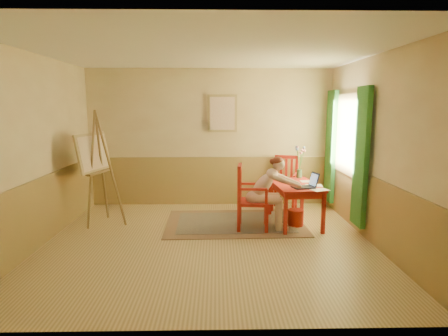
{
  "coord_description": "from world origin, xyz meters",
  "views": [
    {
      "loc": [
        0.13,
        -5.36,
        2.03
      ],
      "look_at": [
        0.25,
        0.55,
        1.05
      ],
      "focal_mm": 29.53,
      "sensor_mm": 36.0,
      "label": 1
    }
  ],
  "objects_px": {
    "chair_left": "(250,197)",
    "chair_back": "(285,183)",
    "table": "(295,189)",
    "laptop": "(307,185)",
    "figure": "(268,190)",
    "easel": "(95,157)"
  },
  "relations": [
    {
      "from": "chair_left",
      "to": "chair_back",
      "type": "distance_m",
      "value": 1.49
    },
    {
      "from": "table",
      "to": "laptop",
      "type": "bearing_deg",
      "value": -69.29
    },
    {
      "from": "table",
      "to": "chair_back",
      "type": "xyz_separation_m",
      "value": [
        0.0,
        0.98,
        -0.1
      ]
    },
    {
      "from": "table",
      "to": "chair_left",
      "type": "xyz_separation_m",
      "value": [
        -0.81,
        -0.26,
        -0.08
      ]
    },
    {
      "from": "chair_back",
      "to": "laptop",
      "type": "relative_size",
      "value": 2.36
    },
    {
      "from": "table",
      "to": "chair_left",
      "type": "relative_size",
      "value": 1.15
    },
    {
      "from": "figure",
      "to": "easel",
      "type": "bearing_deg",
      "value": 172.01
    },
    {
      "from": "chair_back",
      "to": "table",
      "type": "bearing_deg",
      "value": -90.26
    },
    {
      "from": "figure",
      "to": "table",
      "type": "bearing_deg",
      "value": 30.02
    },
    {
      "from": "figure",
      "to": "laptop",
      "type": "relative_size",
      "value": 2.74
    },
    {
      "from": "chair_left",
      "to": "chair_back",
      "type": "bearing_deg",
      "value": 56.58
    },
    {
      "from": "chair_left",
      "to": "laptop",
      "type": "bearing_deg",
      "value": -3.33
    },
    {
      "from": "chair_back",
      "to": "laptop",
      "type": "distance_m",
      "value": 1.32
    },
    {
      "from": "table",
      "to": "chair_left",
      "type": "height_order",
      "value": "chair_left"
    },
    {
      "from": "chair_back",
      "to": "figure",
      "type": "distance_m",
      "value": 1.38
    },
    {
      "from": "laptop",
      "to": "easel",
      "type": "bearing_deg",
      "value": 173.1
    },
    {
      "from": "chair_left",
      "to": "figure",
      "type": "height_order",
      "value": "figure"
    },
    {
      "from": "table",
      "to": "figure",
      "type": "bearing_deg",
      "value": -149.98
    },
    {
      "from": "chair_back",
      "to": "chair_left",
      "type": "bearing_deg",
      "value": -123.42
    },
    {
      "from": "table",
      "to": "figure",
      "type": "relative_size",
      "value": 1.01
    },
    {
      "from": "table",
      "to": "easel",
      "type": "distance_m",
      "value": 3.5
    },
    {
      "from": "laptop",
      "to": "chair_back",
      "type": "bearing_deg",
      "value": 95.1
    }
  ]
}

